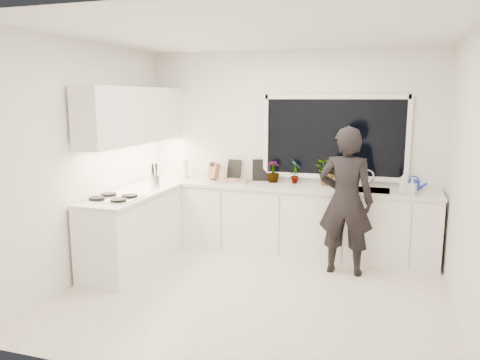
% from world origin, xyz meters
% --- Properties ---
extents(floor, '(4.00, 3.50, 0.02)m').
position_xyz_m(floor, '(0.00, 0.00, -0.01)').
color(floor, beige).
rests_on(floor, ground).
extents(wall_back, '(4.00, 0.02, 2.70)m').
position_xyz_m(wall_back, '(0.00, 1.76, 1.35)').
color(wall_back, white).
rests_on(wall_back, ground).
extents(wall_left, '(0.02, 3.50, 2.70)m').
position_xyz_m(wall_left, '(-2.01, 0.00, 1.35)').
color(wall_left, white).
rests_on(wall_left, ground).
extents(wall_right, '(0.02, 3.50, 2.70)m').
position_xyz_m(wall_right, '(2.01, 0.00, 1.35)').
color(wall_right, white).
rests_on(wall_right, ground).
extents(ceiling, '(4.00, 3.50, 0.02)m').
position_xyz_m(ceiling, '(0.00, 0.00, 2.71)').
color(ceiling, white).
rests_on(ceiling, wall_back).
extents(window, '(1.80, 0.02, 1.00)m').
position_xyz_m(window, '(0.60, 1.73, 1.55)').
color(window, black).
rests_on(window, wall_back).
extents(base_cabinets_back, '(3.92, 0.58, 0.88)m').
position_xyz_m(base_cabinets_back, '(0.00, 1.45, 0.44)').
color(base_cabinets_back, white).
rests_on(base_cabinets_back, floor).
extents(base_cabinets_left, '(0.58, 1.60, 0.88)m').
position_xyz_m(base_cabinets_left, '(-1.67, 0.35, 0.44)').
color(base_cabinets_left, white).
rests_on(base_cabinets_left, floor).
extents(countertop_back, '(3.94, 0.62, 0.04)m').
position_xyz_m(countertop_back, '(0.00, 1.44, 0.90)').
color(countertop_back, silver).
rests_on(countertop_back, base_cabinets_back).
extents(countertop_left, '(0.62, 1.60, 0.04)m').
position_xyz_m(countertop_left, '(-1.67, 0.35, 0.90)').
color(countertop_left, silver).
rests_on(countertop_left, base_cabinets_left).
extents(upper_cabinets, '(0.34, 2.10, 0.70)m').
position_xyz_m(upper_cabinets, '(-1.79, 0.70, 1.85)').
color(upper_cabinets, white).
rests_on(upper_cabinets, wall_left).
extents(sink, '(0.58, 0.42, 0.14)m').
position_xyz_m(sink, '(1.05, 1.45, 0.87)').
color(sink, silver).
rests_on(sink, countertop_back).
extents(faucet, '(0.03, 0.03, 0.22)m').
position_xyz_m(faucet, '(1.05, 1.65, 1.03)').
color(faucet, silver).
rests_on(faucet, countertop_back).
extents(stovetop, '(0.56, 0.48, 0.03)m').
position_xyz_m(stovetop, '(-1.69, -0.00, 0.94)').
color(stovetop, black).
rests_on(stovetop, countertop_left).
extents(person, '(0.66, 0.45, 1.75)m').
position_xyz_m(person, '(0.85, 0.90, 0.88)').
color(person, black).
rests_on(person, floor).
extents(pizza_tray, '(0.47, 0.37, 0.03)m').
position_xyz_m(pizza_tray, '(-0.72, 1.42, 0.94)').
color(pizza_tray, silver).
rests_on(pizza_tray, countertop_back).
extents(pizza, '(0.43, 0.32, 0.01)m').
position_xyz_m(pizza, '(-0.72, 1.42, 0.95)').
color(pizza, red).
rests_on(pizza, pizza_tray).
extents(watering_can, '(0.17, 0.17, 0.13)m').
position_xyz_m(watering_can, '(1.62, 1.61, 0.98)').
color(watering_can, '#152DC7').
rests_on(watering_can, countertop_back).
extents(paper_towel_roll, '(0.14, 0.14, 0.26)m').
position_xyz_m(paper_towel_roll, '(-1.50, 1.55, 1.05)').
color(paper_towel_roll, white).
rests_on(paper_towel_roll, countertop_back).
extents(knife_block, '(0.16, 0.14, 0.22)m').
position_xyz_m(knife_block, '(-1.06, 1.59, 1.03)').
color(knife_block, '#9D6649').
rests_on(knife_block, countertop_back).
extents(utensil_crock, '(0.15, 0.15, 0.16)m').
position_xyz_m(utensil_crock, '(-1.58, 0.80, 1.00)').
color(utensil_crock, silver).
rests_on(utensil_crock, countertop_left).
extents(picture_frame_large, '(0.22, 0.08, 0.28)m').
position_xyz_m(picture_frame_large, '(-0.79, 1.69, 1.06)').
color(picture_frame_large, black).
rests_on(picture_frame_large, countertop_back).
extents(picture_frame_small, '(0.25, 0.07, 0.30)m').
position_xyz_m(picture_frame_small, '(-0.39, 1.69, 1.07)').
color(picture_frame_small, black).
rests_on(picture_frame_small, countertop_back).
extents(herb_plants, '(0.96, 0.27, 0.34)m').
position_xyz_m(herb_plants, '(0.30, 1.61, 1.08)').
color(herb_plants, '#26662D').
rests_on(herb_plants, countertop_back).
extents(soap_bottles, '(0.22, 0.14, 0.29)m').
position_xyz_m(soap_bottles, '(1.52, 1.30, 1.05)').
color(soap_bottles, '#D8BF66').
rests_on(soap_bottles, countertop_back).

